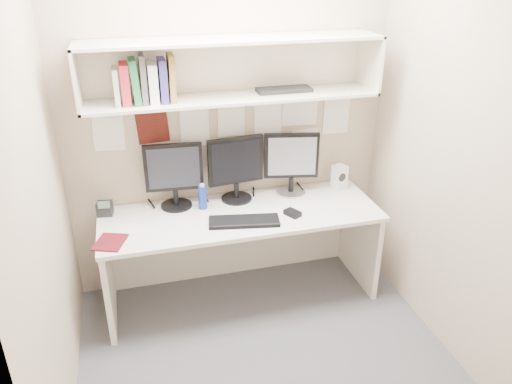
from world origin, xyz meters
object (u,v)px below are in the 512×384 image
object	(u,v)px
monitor_left	(174,173)
maroon_notebook	(110,242)
desk	(241,255)
monitor_center	(236,166)
desk_phone	(105,208)
keyboard	(244,221)
monitor_right	(291,161)
speaker	(339,177)

from	to	relation	value
monitor_left	maroon_notebook	distance (m)	0.68
desk	monitor_center	distance (m)	0.67
monitor_left	desk_phone	world-z (taller)	monitor_left
maroon_notebook	desk	bearing A→B (deg)	33.21
desk	maroon_notebook	size ratio (longest dim) A/B	9.28
keyboard	maroon_notebook	bearing A→B (deg)	-167.56
keyboard	maroon_notebook	size ratio (longest dim) A/B	2.25
desk	keyboard	size ratio (longest dim) A/B	4.12
desk	monitor_right	size ratio (longest dim) A/B	4.15
speaker	desk_phone	world-z (taller)	speaker
monitor_right	speaker	xyz separation A→B (m)	(0.39, -0.03, -0.16)
monitor_left	keyboard	xyz separation A→B (m)	(0.42, -0.38, -0.25)
monitor_left	maroon_notebook	xyz separation A→B (m)	(-0.47, -0.42, -0.26)
maroon_notebook	monitor_right	bearing A→B (deg)	37.95
keyboard	desk_phone	world-z (taller)	desk_phone
monitor_left	keyboard	world-z (taller)	monitor_left
monitor_right	speaker	world-z (taller)	monitor_right
monitor_right	speaker	size ratio (longest dim) A/B	2.50
desk	monitor_center	world-z (taller)	monitor_center
keyboard	speaker	size ratio (longest dim) A/B	2.52
monitor_left	monitor_right	world-z (taller)	monitor_left
monitor_left	monitor_right	size ratio (longest dim) A/B	1.00
monitor_center	desk_phone	bearing A→B (deg)	173.95
monitor_center	monitor_left	bearing A→B (deg)	173.33
monitor_right	desk_phone	bearing A→B (deg)	-168.11
keyboard	speaker	world-z (taller)	speaker
desk	desk_phone	world-z (taller)	desk_phone
monitor_right	monitor_center	bearing A→B (deg)	-168.53
maroon_notebook	desk_phone	xyz separation A→B (m)	(-0.03, 0.41, 0.04)
desk	keyboard	world-z (taller)	keyboard
monitor_right	desk_phone	distance (m)	1.41
monitor_right	monitor_left	bearing A→B (deg)	-168.53
monitor_center	desk_phone	world-z (taller)	monitor_center
desk_phone	monitor_left	bearing A→B (deg)	9.02
maroon_notebook	desk_phone	distance (m)	0.41
monitor_center	speaker	xyz separation A→B (m)	(0.83, -0.03, -0.17)
keyboard	speaker	xyz separation A→B (m)	(0.86, 0.36, 0.08)
maroon_notebook	monitor_left	bearing A→B (deg)	62.25
keyboard	desk_phone	distance (m)	1.00
monitor_left	maroon_notebook	bearing A→B (deg)	-134.39
desk	desk_phone	distance (m)	1.05
monitor_center	desk_phone	xyz separation A→B (m)	(-0.96, -0.01, -0.21)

